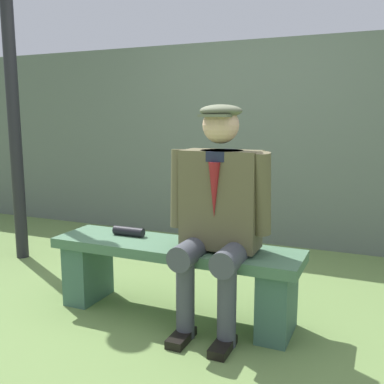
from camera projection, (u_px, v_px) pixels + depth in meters
The scene contains 6 objects.
ground_plane at pixel (174, 315), 2.96m from camera, with size 30.00×30.00×0.00m, color olive.
bench at pixel (174, 269), 2.90m from camera, with size 1.66×0.42×0.49m.
seated_man at pixel (218, 208), 2.66m from camera, with size 0.63×0.55×1.37m.
rolled_magazine at pixel (129, 231), 3.07m from camera, with size 0.06×0.06×0.23m, color black.
stadium_wall at pixel (258, 144), 4.61m from camera, with size 12.00×0.24×2.05m, color #5A655B.
lamp_post at pixel (10, 61), 3.89m from camera, with size 0.25×0.25×2.85m.
Camera 1 is at (-1.22, 2.50, 1.30)m, focal length 41.60 mm.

